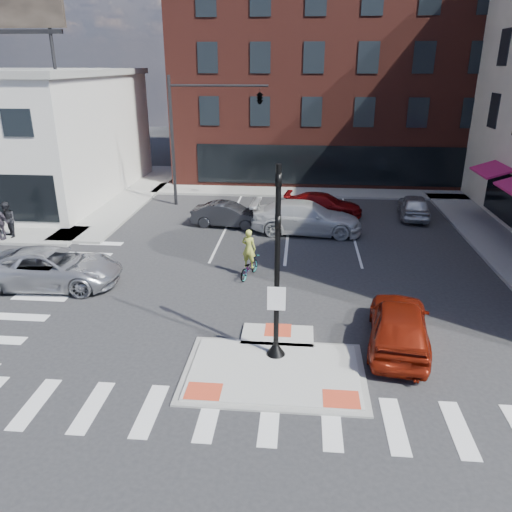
# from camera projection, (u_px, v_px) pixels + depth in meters

# --- Properties ---
(ground) EXTENTS (120.00, 120.00, 0.00)m
(ground) POSITION_uv_depth(u_px,v_px,m) (275.00, 364.00, 15.34)
(ground) COLOR #28282B
(ground) RESTS_ON ground
(refuge_island) EXTENTS (5.40, 4.65, 0.13)m
(refuge_island) POSITION_uv_depth(u_px,v_px,m) (274.00, 368.00, 15.08)
(refuge_island) COLOR gray
(refuge_island) RESTS_ON ground
(sidewalk_nw) EXTENTS (23.50, 20.50, 0.15)m
(sidewalk_nw) POSITION_uv_depth(u_px,v_px,m) (19.00, 211.00, 30.93)
(sidewalk_nw) COLOR gray
(sidewalk_nw) RESTS_ON ground
(sidewalk_n) EXTENTS (26.00, 3.00, 0.15)m
(sidewalk_n) POSITION_uv_depth(u_px,v_px,m) (334.00, 192.00, 35.49)
(sidewalk_n) COLOR gray
(sidewalk_n) RESTS_ON ground
(building_n) EXTENTS (24.40, 18.40, 15.50)m
(building_n) POSITION_uv_depth(u_px,v_px,m) (333.00, 74.00, 41.97)
(building_n) COLOR #4F1F18
(building_n) RESTS_ON ground
(building_far_left) EXTENTS (10.00, 12.00, 10.00)m
(building_far_left) POSITION_uv_depth(u_px,v_px,m) (267.00, 95.00, 62.16)
(building_far_left) COLOR slate
(building_far_left) RESTS_ON ground
(building_far_right) EXTENTS (12.00, 12.00, 12.00)m
(building_far_right) POSITION_uv_depth(u_px,v_px,m) (371.00, 86.00, 62.55)
(building_far_right) COLOR brown
(building_far_right) RESTS_ON ground
(signal_pole) EXTENTS (0.60, 0.60, 5.98)m
(signal_pole) POSITION_uv_depth(u_px,v_px,m) (277.00, 289.00, 14.85)
(signal_pole) COLOR black
(signal_pole) RESTS_ON refuge_island
(mast_arm_signal) EXTENTS (6.10, 2.24, 8.00)m
(mast_arm_signal) POSITION_uv_depth(u_px,v_px,m) (236.00, 106.00, 30.11)
(mast_arm_signal) COLOR black
(mast_arm_signal) RESTS_ON ground
(silver_suv) EXTENTS (5.78, 2.87, 1.57)m
(silver_suv) POSITION_uv_depth(u_px,v_px,m) (52.00, 268.00, 20.50)
(silver_suv) COLOR #B5B7BD
(silver_suv) RESTS_ON ground
(red_sedan) EXTENTS (2.55, 4.90, 1.59)m
(red_sedan) POSITION_uv_depth(u_px,v_px,m) (399.00, 324.00, 16.06)
(red_sedan) COLOR maroon
(red_sedan) RESTS_ON ground
(white_pickup) EXTENTS (6.07, 2.75, 1.72)m
(white_pickup) POSITION_uv_depth(u_px,v_px,m) (306.00, 217.00, 26.94)
(white_pickup) COLOR silver
(white_pickup) RESTS_ON ground
(bg_car_dark) EXTENTS (4.24, 1.92, 1.35)m
(bg_car_dark) POSITION_uv_depth(u_px,v_px,m) (228.00, 215.00, 28.10)
(bg_car_dark) COLOR #292A2F
(bg_car_dark) RESTS_ON ground
(bg_car_silver) EXTENTS (2.05, 4.26, 1.40)m
(bg_car_silver) POSITION_uv_depth(u_px,v_px,m) (414.00, 206.00, 29.71)
(bg_car_silver) COLOR silver
(bg_car_silver) RESTS_ON ground
(bg_car_red) EXTENTS (4.87, 2.53, 1.35)m
(bg_car_red) POSITION_uv_depth(u_px,v_px,m) (323.00, 205.00, 30.08)
(bg_car_red) COLOR maroon
(bg_car_red) RESTS_ON ground
(cyclist) EXTENTS (1.07, 1.79, 2.15)m
(cyclist) POSITION_uv_depth(u_px,v_px,m) (249.00, 261.00, 21.37)
(cyclist) COLOR #3F3F44
(cyclist) RESTS_ON ground
(pedestrian_a) EXTENTS (1.15, 1.12, 1.87)m
(pedestrian_a) POSITION_uv_depth(u_px,v_px,m) (7.00, 220.00, 25.76)
(pedestrian_a) COLOR black
(pedestrian_a) RESTS_ON sidewalk_nw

